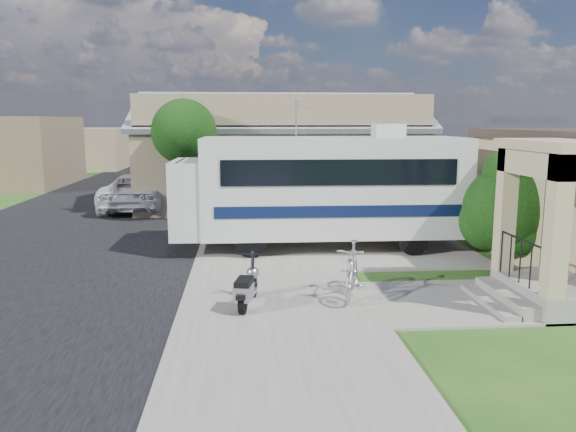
{
  "coord_description": "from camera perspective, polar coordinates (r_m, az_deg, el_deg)",
  "views": [
    {
      "loc": [
        -1.67,
        -12.0,
        3.78
      ],
      "look_at": [
        -0.5,
        2.5,
        1.3
      ],
      "focal_mm": 35.0,
      "sensor_mm": 36.0,
      "label": 1
    }
  ],
  "objects": [
    {
      "name": "street_tree_c",
      "position": [
        40.11,
        -7.59,
        8.62
      ],
      "size": [
        2.44,
        2.4,
        4.42
      ],
      "color": "#301F15",
      "rests_on": "ground"
    },
    {
      "name": "pickup_truck",
      "position": [
        25.0,
        -14.76,
        2.46
      ],
      "size": [
        2.72,
        5.68,
        1.56
      ],
      "primitive_type": "imported",
      "rotation": [
        0.0,
        0.0,
        3.12
      ],
      "color": "silver",
      "rests_on": "ground"
    },
    {
      "name": "shrub",
      "position": [
        15.81,
        21.5,
        1.0
      ],
      "size": [
        2.52,
        2.4,
        3.09
      ],
      "color": "#301F15",
      "rests_on": "ground"
    },
    {
      "name": "scooter",
      "position": [
        11.41,
        -4.2,
        -7.3
      ],
      "size": [
        0.65,
        1.52,
        1.01
      ],
      "rotation": [
        0.0,
        0.0,
        -0.2
      ],
      "color": "black",
      "rests_on": "ground"
    },
    {
      "name": "ground",
      "position": [
        12.69,
        3.19,
        -7.67
      ],
      "size": [
        120.0,
        120.0,
        0.0
      ],
      "primitive_type": "plane",
      "color": "#1D4813"
    },
    {
      "name": "street_tree_b",
      "position": [
        31.12,
        -8.45,
        8.85
      ],
      "size": [
        2.44,
        2.4,
        4.73
      ],
      "color": "#301F15",
      "rests_on": "ground"
    },
    {
      "name": "sidewalk_slab",
      "position": [
        22.33,
        -2.83,
        -0.01
      ],
      "size": [
        4.0,
        80.0,
        0.06
      ],
      "primitive_type": "cube",
      "color": "slate",
      "rests_on": "ground"
    },
    {
      "name": "street_tree_a",
      "position": [
        21.16,
        -10.21,
        8.08
      ],
      "size": [
        2.44,
        2.4,
        4.58
      ],
      "color": "#301F15",
      "rests_on": "ground"
    },
    {
      "name": "warehouse",
      "position": [
        26.08,
        -0.93,
        5.73
      ],
      "size": [
        12.5,
        8.4,
        5.04
      ],
      "color": "#837352",
      "rests_on": "ground"
    },
    {
      "name": "street_slab",
      "position": [
        23.07,
        -19.18,
        -0.28
      ],
      "size": [
        9.0,
        80.0,
        0.02
      ],
      "primitive_type": "cube",
      "color": "black",
      "rests_on": "ground"
    },
    {
      "name": "motorhome",
      "position": [
        16.57,
        3.44,
        2.99
      ],
      "size": [
        8.47,
        2.84,
        4.33
      ],
      "rotation": [
        0.0,
        0.0,
        -0.01
      ],
      "color": "beige",
      "rests_on": "ground"
    },
    {
      "name": "garden_hose",
      "position": [
        13.49,
        19.84,
        -6.78
      ],
      "size": [
        0.41,
        0.41,
        0.18
      ],
      "primitive_type": "cylinder",
      "color": "#136220",
      "rests_on": "ground"
    },
    {
      "name": "van",
      "position": [
        33.05,
        -13.02,
        4.25
      ],
      "size": [
        3.01,
        5.78,
        1.6
      ],
      "primitive_type": "imported",
      "rotation": [
        0.0,
        0.0,
        0.14
      ],
      "color": "silver",
      "rests_on": "ground"
    },
    {
      "name": "distant_bldg_near",
      "position": [
        47.94,
        -20.88,
        6.43
      ],
      "size": [
        8.0,
        7.0,
        3.2
      ],
      "primitive_type": "cube",
      "color": "#837352",
      "rests_on": "ground"
    },
    {
      "name": "driveway_slab",
      "position": [
        17.22,
        6.12,
        -2.98
      ],
      "size": [
        7.0,
        6.0,
        0.05
      ],
      "primitive_type": "cube",
      "color": "slate",
      "rests_on": "ground"
    },
    {
      "name": "bicycle",
      "position": [
        12.08,
        6.5,
        -5.73
      ],
      "size": [
        1.09,
        2.01,
        1.16
      ],
      "primitive_type": "imported",
      "rotation": [
        0.0,
        0.0,
        -0.3
      ],
      "color": "#98989F",
      "rests_on": "ground"
    },
    {
      "name": "walk_slab",
      "position": [
        12.53,
        17.7,
        -8.24
      ],
      "size": [
        4.0,
        3.0,
        0.05
      ],
      "primitive_type": "cube",
      "color": "slate",
      "rests_on": "ground"
    }
  ]
}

